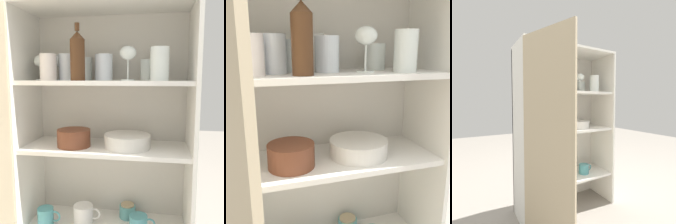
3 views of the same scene
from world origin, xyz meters
The scene contains 26 objects.
ground_plane centered at (0.00, 0.00, 0.00)m, with size 8.00×8.00×0.00m, color gray.
cupboard_back_panel centered at (0.00, 0.30, 0.66)m, with size 0.81×0.02×1.32m, color silver.
cupboard_side_left centered at (-0.40, 0.15, 0.66)m, with size 0.02×0.33×1.32m, color white.
cupboard_side_right centered at (0.40, 0.15, 0.66)m, with size 0.02×0.33×1.32m, color white.
cupboard_top_panel centered at (0.00, 0.15, 1.33)m, with size 0.81×0.33×0.02m, color white.
shelf_board_lower centered at (0.00, 0.15, 0.27)m, with size 0.78×0.29×0.02m, color white.
shelf_board_middle centered at (0.00, 0.15, 0.67)m, with size 0.78×0.29×0.02m, color white.
shelf_board_upper centered at (0.00, 0.15, 0.99)m, with size 0.78×0.29×0.02m, color white.
cupboard_door centered at (-0.33, -0.21, 0.66)m, with size 0.16×0.38×1.32m.
tumbler_glass_0 centered at (0.20, 0.21, 1.05)m, with size 0.07×0.07×0.10m.
tumbler_glass_1 centered at (0.25, 0.08, 1.07)m, with size 0.08×0.08×0.14m.
tumbler_glass_2 centered at (-0.12, 0.20, 1.05)m, with size 0.07×0.07×0.11m.
tumbler_glass_3 centered at (-0.26, 0.09, 1.06)m, with size 0.08×0.08×0.12m.
tumbler_glass_4 centered at (-0.19, 0.15, 1.06)m, with size 0.08×0.08×0.12m.
tumbler_glass_5 centered at (-0.03, 0.24, 1.06)m, with size 0.06×0.06×0.13m.
tumbler_glass_6 centered at (-0.01, 0.15, 1.06)m, with size 0.08×0.08×0.12m.
wine_glass_0 centered at (0.11, 0.10, 1.11)m, with size 0.08×0.08×0.15m.
wine_glass_1 centered at (-0.24, 0.23, 1.09)m, with size 0.09×0.09×0.13m.
wine_glass_2 centered at (-0.33, 0.17, 1.09)m, with size 0.07×0.07×0.12m.
wine_bottle centered at (-0.11, 0.06, 1.11)m, with size 0.07×0.07×0.25m.
plate_stack_white centered at (0.11, 0.14, 0.71)m, with size 0.22×0.22×0.06m.
mixing_bowl_large centered at (-0.15, 0.11, 0.73)m, with size 0.16×0.16×0.08m.
coffee_mug_primary centered at (-0.12, 0.15, 0.32)m, with size 0.14×0.10×0.09m.
coffee_mug_extra_1 centered at (0.17, 0.11, 0.32)m, with size 0.12×0.09×0.08m.
coffee_mug_extra_2 centered at (-0.30, 0.10, 0.32)m, with size 0.12×0.08×0.09m.
storage_jar centered at (0.10, 0.23, 0.31)m, with size 0.08×0.08×0.07m.
Camera 3 is at (-0.74, -1.12, 0.91)m, focal length 28.00 mm.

